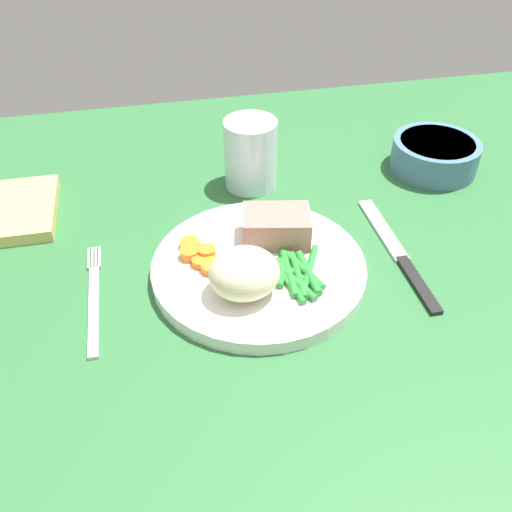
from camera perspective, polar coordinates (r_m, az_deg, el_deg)
name	(u,v)px	position (r cm, az deg, el deg)	size (l,w,h in cm)	color
dining_table	(257,274)	(62.32, 0.05, -1.87)	(120.00, 90.00, 2.00)	#2D6B38
dinner_plate	(256,269)	(60.28, 0.00, -1.31)	(23.19, 23.19, 1.60)	white
meat_portion	(276,227)	(62.00, 2.12, 3.04)	(7.43, 5.13, 3.50)	#B2756B
mashed_potatoes	(244,273)	(54.69, -1.21, -1.80)	(7.13, 6.29, 5.09)	beige
carrot_slices	(201,256)	(60.19, -5.71, -0.01)	(4.46, 6.72, 1.17)	orange
green_beans	(295,271)	(58.29, 4.01, -1.60)	(7.11, 9.76, 0.88)	#2D8C38
fork	(94,298)	(60.22, -16.33, -4.15)	(1.44, 16.60, 0.40)	silver
knife	(398,254)	(65.17, 14.43, 0.20)	(1.70, 20.50, 0.64)	black
water_glass	(251,159)	(73.45, -0.56, 9.98)	(6.89, 6.89, 9.12)	silver
salad_bowl	(435,154)	(81.35, 17.92, 9.98)	(11.78, 11.78, 4.30)	#4C7299
napkin	(1,212)	(75.48, -24.69, 4.11)	(13.06, 12.79, 1.56)	#DBBC6B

